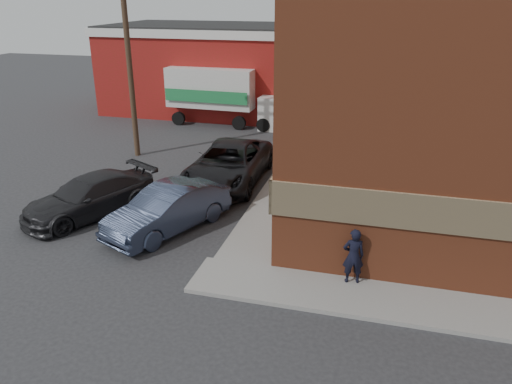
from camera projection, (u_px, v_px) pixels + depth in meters
The scene contains 11 objects.
ground at pixel (223, 263), 15.00m from camera, with size 90.00×90.00×0.00m, color #28282B.
brick_building at pixel (503, 72), 19.26m from camera, with size 14.25×18.25×9.36m.
sidewalk_south at pixel (498, 318), 12.37m from camera, with size 16.00×1.80×0.12m, color gray.
sidewalk_west at pixel (298, 168), 22.90m from camera, with size 1.80×18.00×0.12m, color gray.
warehouse at pixel (232, 68), 33.31m from camera, with size 16.30×8.30×5.60m.
utility_pole at pixel (129, 57), 23.10m from camera, with size 2.00×0.26×9.00m.
man at pixel (353, 256), 13.51m from camera, with size 0.59×0.39×1.61m, color black.
sedan at pixel (168, 209), 16.79m from camera, with size 1.63×4.67×1.54m, color #303951.
suv_a at pixel (229, 164), 20.99m from camera, with size 2.77×6.00×1.67m, color black.
suv_b at pixel (90, 196), 17.97m from camera, with size 2.01×4.96×1.44m, color #252528.
box_truck at pixel (223, 92), 29.86m from camera, with size 6.96×2.30×3.40m.
Camera 1 is at (4.38, -12.41, 7.58)m, focal length 35.00 mm.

